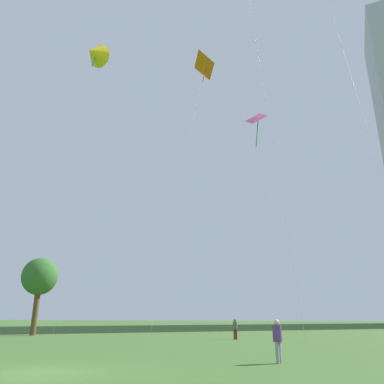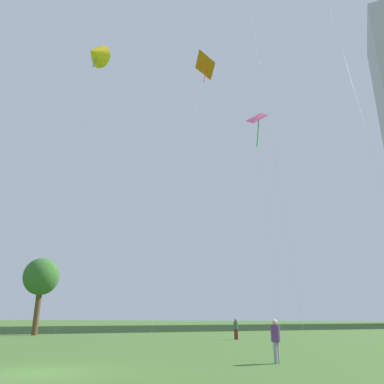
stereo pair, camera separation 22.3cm
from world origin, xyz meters
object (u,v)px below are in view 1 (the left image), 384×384
(kite_flying_0, at_px, (204,66))
(person_standing_1, at_px, (235,328))
(kite_flying_8, at_px, (95,53))
(person_standing_0, at_px, (277,338))
(kite_flying_2, at_px, (256,120))
(park_tree_0, at_px, (40,277))

(kite_flying_0, bearing_deg, person_standing_1, -60.24)
(kite_flying_0, distance_m, kite_flying_8, 13.66)
(person_standing_0, height_order, kite_flying_2, kite_flying_2)
(person_standing_0, distance_m, kite_flying_0, 39.40)
(person_standing_0, xyz_separation_m, kite_flying_8, (-20.07, 16.08, 30.85))
(person_standing_0, relative_size, person_standing_1, 1.07)
(kite_flying_0, height_order, park_tree_0, kite_flying_0)
(person_standing_1, relative_size, park_tree_0, 0.21)
(person_standing_0, height_order, kite_flying_0, kite_flying_0)
(person_standing_1, bearing_deg, kite_flying_0, -78.17)
(person_standing_1, xyz_separation_m, kite_flying_0, (-3.89, 6.80, 31.39))
(person_standing_0, bearing_deg, kite_flying_0, 47.99)
(kite_flying_0, xyz_separation_m, kite_flying_2, (6.44, -3.82, -10.70))
(kite_flying_2, bearing_deg, person_standing_1, -130.67)
(kite_flying_0, height_order, kite_flying_2, kite_flying_0)
(person_standing_1, distance_m, park_tree_0, 21.17)
(kite_flying_8, bearing_deg, park_tree_0, 165.33)
(person_standing_1, relative_size, kite_flying_0, 0.05)
(person_standing_0, relative_size, kite_flying_2, 0.08)
(person_standing_0, distance_m, park_tree_0, 30.53)
(person_standing_1, distance_m, kite_flying_2, 21.06)
(person_standing_1, bearing_deg, park_tree_0, -22.33)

